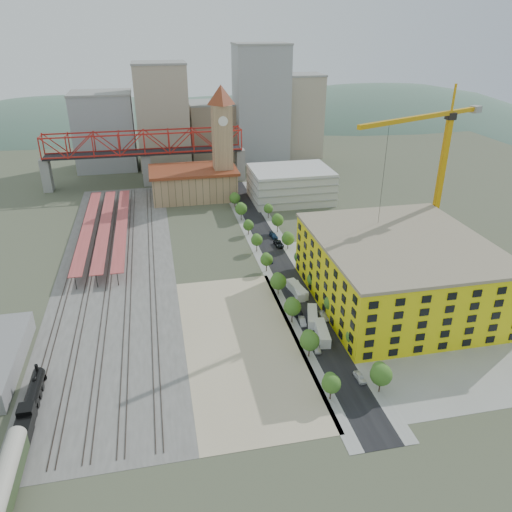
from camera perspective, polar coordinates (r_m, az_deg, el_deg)
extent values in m
plane|color=#474C38|center=(151.70, -2.24, -2.97)|extent=(400.00, 400.00, 0.00)
cube|color=#605E59|center=(166.37, -15.61, -1.24)|extent=(36.00, 165.00, 0.06)
cube|color=tan|center=(124.72, -1.60, -9.91)|extent=(28.00, 67.00, 0.06)
cube|color=black|center=(167.70, 2.28, -0.03)|extent=(12.00, 170.00, 0.06)
cube|color=gray|center=(166.56, 0.44, -0.20)|extent=(3.00, 170.00, 0.04)
cube|color=gray|center=(169.01, 4.09, 0.13)|extent=(3.00, 170.00, 0.04)
cube|color=gray|center=(148.64, 16.55, -4.75)|extent=(50.00, 90.00, 0.06)
cube|color=#382B23|center=(168.26, -20.59, -1.63)|extent=(0.12, 160.00, 0.18)
cube|color=#382B23|center=(168.01, -20.11, -1.59)|extent=(0.12, 160.00, 0.18)
cube|color=#382B23|center=(167.32, -18.58, -1.46)|extent=(0.12, 160.00, 0.18)
cube|color=#382B23|center=(167.12, -18.09, -1.42)|extent=(0.12, 160.00, 0.18)
cube|color=#382B23|center=(166.58, -16.54, -1.28)|extent=(0.12, 160.00, 0.18)
cube|color=#382B23|center=(166.44, -16.05, -1.24)|extent=(0.12, 160.00, 0.18)
cube|color=#382B23|center=(166.07, -14.49, -1.11)|extent=(0.12, 160.00, 0.18)
cube|color=#382B23|center=(165.97, -13.99, -1.06)|extent=(0.12, 160.00, 0.18)
cube|color=#382B23|center=(165.73, -12.08, -0.89)|extent=(0.12, 160.00, 0.18)
cube|color=#382B23|center=(165.70, -11.59, -0.85)|extent=(0.12, 160.00, 0.18)
cube|color=#C54C4C|center=(191.11, -18.68, 3.19)|extent=(4.00, 80.00, 0.25)
cylinder|color=black|center=(191.83, -18.60, 2.63)|extent=(0.24, 0.24, 4.00)
cube|color=#C54C4C|center=(190.40, -16.90, 3.36)|extent=(4.00, 80.00, 0.25)
cylinder|color=black|center=(191.12, -16.82, 2.80)|extent=(0.24, 0.24, 4.00)
cube|color=#C54C4C|center=(189.87, -15.10, 3.53)|extent=(4.00, 80.00, 0.25)
cylinder|color=black|center=(190.60, -15.04, 2.97)|extent=(0.24, 0.24, 4.00)
cube|color=tan|center=(224.28, -7.13, 8.14)|extent=(36.00, 22.00, 12.00)
cube|color=maroon|center=(222.44, -7.22, 9.73)|extent=(38.00, 24.00, 1.20)
cube|color=tan|center=(219.96, -3.84, 11.72)|extent=(8.00, 8.00, 40.00)
pyramid|color=maroon|center=(215.02, -4.07, 18.98)|extent=(12.00, 12.00, 8.00)
cylinder|color=white|center=(213.06, -3.79, 15.12)|extent=(4.00, 0.30, 4.00)
cube|color=silver|center=(219.57, 3.97, 8.17)|extent=(34.00, 26.00, 14.00)
cube|color=gray|center=(250.12, -22.81, 8.53)|extent=(4.00, 6.00, 15.00)
cube|color=gray|center=(248.80, -1.82, 10.42)|extent=(4.00, 6.00, 15.00)
cube|color=gray|center=(245.37, -12.37, 9.63)|extent=(4.00, 6.00, 15.00)
cube|color=black|center=(243.38, -12.55, 11.44)|extent=(90.00, 9.00, 1.00)
cube|color=yellow|center=(143.13, 15.93, -1.79)|extent=(44.00, 50.00, 18.00)
cube|color=gray|center=(139.23, 16.39, 1.65)|extent=(44.60, 50.60, 0.80)
cube|color=#9EA0A3|center=(277.81, -16.90, 13.41)|extent=(30.00, 25.00, 38.00)
cube|color=#B2A58C|center=(270.69, -10.63, 15.27)|extent=(26.00, 22.00, 52.00)
cube|color=gray|center=(289.32, -5.07, 14.01)|extent=(24.00, 24.00, 30.00)
cube|color=#9EA0A3|center=(281.23, 0.58, 16.88)|extent=(28.00, 22.00, 60.00)
cube|color=#B2A58C|center=(293.26, 5.11, 15.56)|extent=(22.00, 20.00, 44.00)
cube|color=brown|center=(298.22, -8.05, 13.82)|extent=(20.00, 20.00, 26.00)
ellipsoid|color=#4C6B59|center=(420.12, -19.14, 4.58)|extent=(396.00, 216.00, 180.00)
ellipsoid|color=#4C6B59|center=(429.12, -2.65, 3.00)|extent=(484.00, 264.00, 220.00)
ellipsoid|color=#4C6B59|center=(454.44, 12.50, 6.68)|extent=(418.00, 228.00, 190.00)
cylinder|color=black|center=(116.53, -24.08, -13.92)|extent=(2.64, 12.67, 2.64)
cube|color=black|center=(111.26, -24.74, -16.04)|extent=(2.96, 3.17, 3.38)
cylinder|color=black|center=(119.51, -23.79, -11.63)|extent=(0.74, 0.74, 1.69)
sphere|color=black|center=(117.34, -24.02, -12.76)|extent=(1.06, 1.06, 1.06)
cone|color=black|center=(123.00, -23.35, -12.41)|extent=(2.75, 1.69, 2.75)
cube|color=black|center=(108.21, -25.16, -17.94)|extent=(2.96, 6.34, 2.96)
cube|color=#2B3E21|center=(100.12, -26.56, -22.15)|extent=(3.06, 19.01, 3.38)
cylinder|color=#ADA899|center=(98.88, -26.77, -21.43)|extent=(3.27, 19.01, 3.27)
cube|color=orange|center=(167.93, 20.10, 6.77)|extent=(1.61, 1.61, 45.38)
cube|color=black|center=(162.51, 21.37, 14.68)|extent=(2.52, 2.52, 2.02)
cube|color=orange|center=(147.04, 17.03, 14.70)|extent=(35.63, 16.36, 1.21)
cube|color=orange|center=(167.35, 22.66, 15.10)|extent=(11.58, 5.93, 1.21)
cube|color=gray|center=(172.45, 23.80, 15.10)|extent=(3.78, 3.52, 2.02)
cube|color=orange|center=(161.78, 21.67, 16.42)|extent=(0.50, 0.50, 8.07)
cube|color=silver|center=(126.96, 7.56, -8.71)|extent=(4.00, 10.24, 2.73)
cube|color=silver|center=(133.23, 6.46, -6.89)|extent=(4.92, 9.63, 2.55)
cube|color=silver|center=(144.62, 4.79, -4.02)|extent=(2.67, 9.01, 2.44)
cube|color=silver|center=(145.14, 4.72, -3.85)|extent=(4.22, 10.03, 2.66)
imported|color=silver|center=(122.69, 6.94, -10.42)|extent=(1.93, 4.20, 1.40)
imported|color=#96979B|center=(131.98, 5.32, -7.45)|extent=(1.97, 4.53, 1.45)
imported|color=black|center=(136.22, 4.69, -6.27)|extent=(2.77, 5.56, 1.51)
imported|color=navy|center=(163.92, 1.54, -0.39)|extent=(2.40, 5.00, 1.40)
imported|color=silver|center=(115.54, 11.79, -13.43)|extent=(1.98, 4.31, 1.43)
imported|color=#97979C|center=(134.63, 7.63, -6.83)|extent=(2.11, 4.90, 1.57)
imported|color=black|center=(175.02, 2.62, 1.38)|extent=(2.87, 5.87, 1.60)
imported|color=#1A334D|center=(181.94, 2.02, 2.35)|extent=(2.68, 5.34, 1.49)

